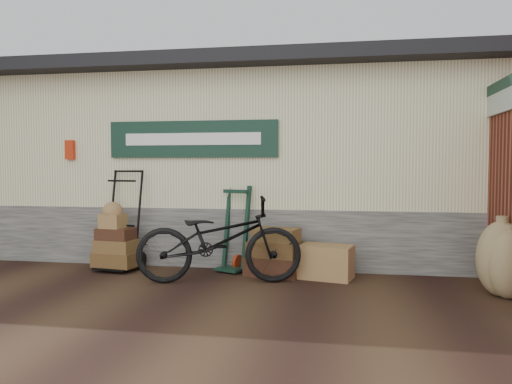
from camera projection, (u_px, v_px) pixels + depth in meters
ground at (193, 283)px, 6.59m from camera, size 80.00×80.00×0.00m
station_building at (237, 162)px, 9.20m from camera, size 14.40×4.10×3.20m
porter_trolley at (122, 219)px, 7.47m from camera, size 0.83×0.67×1.51m
green_barrow at (235, 229)px, 7.33m from camera, size 0.57×0.53×1.25m
suitcase_stack at (274, 251)px, 7.05m from camera, size 0.86×0.65×0.68m
wicker_hamper at (326, 262)px, 6.85m from camera, size 0.79×0.60×0.46m
bicycle at (219, 235)px, 6.58m from camera, size 1.20×2.29×1.27m
burlap_sack_left at (501, 259)px, 5.90m from camera, size 0.61×0.53×0.90m
burlap_sack_right at (509, 264)px, 5.79m from camera, size 0.62×0.58×0.81m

